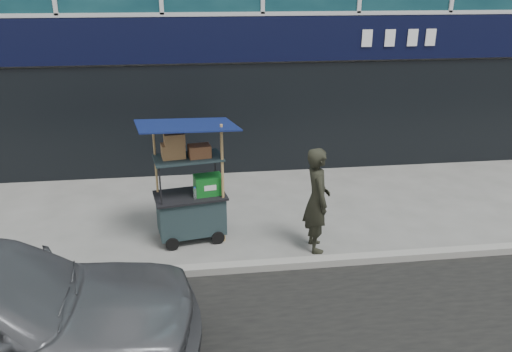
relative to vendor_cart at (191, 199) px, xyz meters
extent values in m
plane|color=slate|center=(1.58, -0.92, -0.72)|extent=(80.00, 80.00, 0.00)
cube|color=gray|center=(1.58, -1.12, -0.66)|extent=(80.00, 0.18, 0.12)
cube|color=black|center=(1.58, 2.94, 2.18)|extent=(15.68, 0.06, 0.90)
cube|color=black|center=(1.58, 2.98, 0.48)|extent=(15.68, 0.04, 2.40)
cube|color=#1A2C2D|center=(-0.02, 0.00, -0.27)|extent=(1.15, 0.79, 0.62)
cylinder|color=black|center=(-0.33, -0.38, -0.61)|extent=(0.22, 0.08, 0.21)
cylinder|color=black|center=(0.41, -0.26, -0.61)|extent=(0.22, 0.08, 0.21)
cube|color=black|center=(-0.02, 0.00, 0.06)|extent=(1.23, 0.87, 0.04)
cylinder|color=black|center=(-0.45, -0.34, 0.37)|extent=(0.03, 0.03, 0.67)
cylinder|color=black|center=(0.51, -0.18, 0.37)|extent=(0.03, 0.03, 0.67)
cylinder|color=black|center=(-0.54, 0.18, 0.37)|extent=(0.03, 0.03, 0.67)
cylinder|color=black|center=(0.42, 0.35, 0.37)|extent=(0.03, 0.03, 0.67)
cube|color=#1A2C2D|center=(-0.02, 0.00, 0.70)|extent=(1.15, 0.79, 0.03)
cylinder|color=#9C7C46|center=(0.51, -0.18, 0.28)|extent=(0.05, 0.05, 2.00)
cylinder|color=#9C7C46|center=(-0.54, 0.18, 0.24)|extent=(0.04, 0.04, 1.91)
cube|color=#0C1345|center=(-0.02, 0.00, 1.24)|extent=(1.67, 1.30, 0.18)
cube|color=#0E5A19|center=(0.28, 0.01, 0.23)|extent=(0.49, 0.38, 0.31)
cylinder|color=silver|center=(0.07, -0.16, 0.16)|extent=(0.07, 0.07, 0.18)
cylinder|color=#1745B3|center=(0.07, -0.16, 0.26)|extent=(0.03, 0.03, 0.02)
cube|color=olive|center=(-0.24, 0.01, 0.83)|extent=(0.39, 0.32, 0.22)
cube|color=olive|center=(0.17, -0.01, 0.81)|extent=(0.37, 0.30, 0.20)
cube|color=olive|center=(-0.21, 0.00, 1.03)|extent=(0.34, 0.28, 0.18)
imported|color=black|center=(1.94, -0.59, 0.13)|extent=(0.41, 0.62, 1.69)
camera|label=1|loc=(0.10, -7.48, 3.29)|focal=35.00mm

